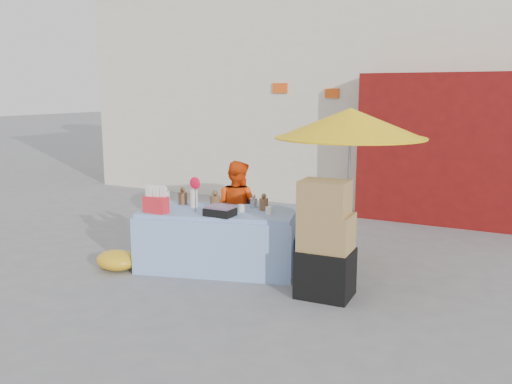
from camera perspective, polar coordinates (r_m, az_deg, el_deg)
The scene contains 10 objects.
ground at distance 6.93m, azimuth -4.28°, elevation -8.78°, with size 80.00×80.00×0.00m, color slate.
backdrop at distance 13.42m, azimuth 15.13°, elevation 13.69°, with size 14.00×8.00×7.80m.
market_table at distance 7.11m, azimuth -3.99°, elevation -4.89°, with size 2.22×1.47×1.23m.
chair_left at distance 7.56m, azimuth -2.47°, elevation -5.08°, with size 0.53×0.52×0.85m.
chair_right at distance 7.05m, azimuth 6.44°, elevation -6.32°, with size 0.53×0.52×0.85m.
vendor_orange at distance 7.57m, azimuth -2.00°, elevation -1.77°, with size 0.66×0.51×1.35m, color #F7480D.
vendor_beige at distance 7.08m, azimuth 6.87°, elevation -3.55°, with size 0.42×0.28×1.15m, color beige.
umbrella at distance 6.92m, azimuth 9.90°, elevation 7.09°, with size 1.90×1.90×2.09m.
box_stack at distance 6.12m, azimuth 7.33°, elevation -5.44°, with size 0.62×0.52×1.33m.
tarp_bundle at distance 7.33m, azimuth -14.46°, elevation -6.96°, with size 0.57×0.45×0.26m, color gold.
Camera 1 is at (3.45, -5.55, 2.30)m, focal length 38.00 mm.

